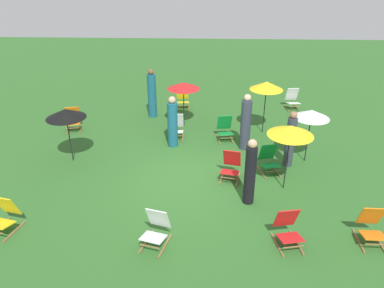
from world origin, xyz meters
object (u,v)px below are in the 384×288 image
umbrella_0 (66,114)px  deckchair_6 (371,227)px  person_3 (173,123)px  umbrella_2 (291,131)px  person_1 (152,95)px  deckchair_0 (73,120)px  umbrella_1 (184,86)px  deckchair_7 (231,166)px  person_2 (290,140)px  person_4 (250,173)px  deckchair_9 (288,229)px  deckchair_1 (183,99)px  deckchair_5 (225,129)px  person_0 (246,124)px  deckchair_10 (156,229)px  deckchair_4 (269,160)px  deckchair_2 (4,216)px  umbrella_4 (312,114)px  deckchair_8 (176,127)px  deckchair_3 (292,100)px  umbrella_3 (267,86)px

umbrella_0 → deckchair_6: bearing=-23.3°
deckchair_6 → person_3: (-4.66, 4.40, 0.43)m
umbrella_2 → person_1: (-4.17, 4.86, -0.81)m
deckchair_0 → umbrella_1: 4.11m
deckchair_0 → deckchair_7: bearing=-41.9°
person_2 → person_3: person_2 is taller
person_4 → deckchair_9: bearing=108.5°
deckchair_1 → person_4: person_4 is taller
deckchair_5 → person_0: 1.02m
deckchair_10 → deckchair_6: bearing=19.0°
deckchair_4 → deckchair_7: (-1.11, -0.42, 0.00)m
deckchair_1 → deckchair_5: bearing=-68.9°
deckchair_10 → umbrella_2: bearing=51.7°
deckchair_2 → deckchair_6: 8.06m
deckchair_9 → person_3: bearing=111.0°
deckchair_7 → person_0: size_ratio=0.46×
deckchair_9 → umbrella_4: bearing=60.5°
deckchair_4 → deckchair_5: same height
deckchair_2 → deckchair_8: size_ratio=1.02×
deckchair_4 → deckchair_8: size_ratio=1.02×
deckchair_3 → person_2: size_ratio=0.49×
deckchair_10 → umbrella_0: umbrella_0 is taller
umbrella_2 → deckchair_8: bearing=135.5°
deckchair_8 → deckchair_9: same height
deckchair_6 → umbrella_2: size_ratio=0.46×
deckchair_0 → umbrella_2: bearing=-39.7°
deckchair_1 → umbrella_3: umbrella_3 is taller
umbrella_2 → deckchair_3: bearing=76.9°
deckchair_6 → umbrella_0: umbrella_0 is taller
umbrella_4 → deckchair_10: bearing=-136.7°
deckchair_8 → deckchair_7: bearing=-57.3°
deckchair_1 → umbrella_0: size_ratio=0.50×
deckchair_1 → person_3: 3.52m
umbrella_4 → deckchair_5: bearing=149.3°
deckchair_2 → umbrella_2: (6.57, 1.96, 1.33)m
umbrella_0 → umbrella_3: (6.03, 2.30, 0.17)m
deckchair_10 → umbrella_2: umbrella_2 is taller
person_1 → person_2: size_ratio=1.10×
deckchair_7 → deckchair_1: bearing=119.6°
deckchair_2 → deckchair_3: size_ratio=1.02×
deckchair_4 → umbrella_2: 1.62m
deckchair_10 → person_2: person_2 is taller
deckchair_3 → person_2: (-1.05, -4.72, 0.45)m
deckchair_3 → deckchair_9: same height
deckchair_0 → deckchair_4: same height
deckchair_7 → deckchair_8: bearing=135.9°
person_0 → person_4: bearing=21.1°
umbrella_0 → umbrella_3: bearing=20.9°
deckchair_1 → deckchair_4: (2.78, -5.01, 0.00)m
deckchair_1 → person_4: (2.06, -6.56, 0.47)m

